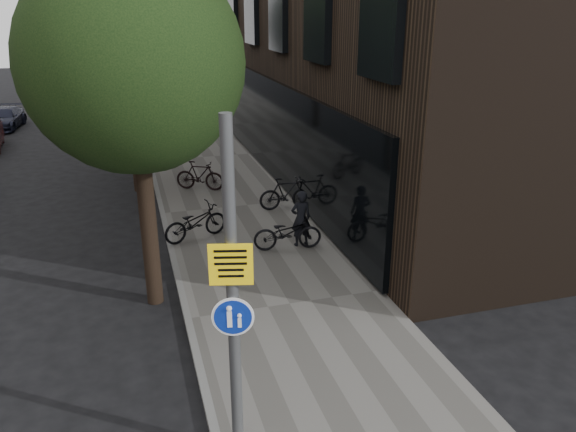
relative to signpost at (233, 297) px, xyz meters
name	(u,v)px	position (x,y,z in m)	size (l,w,h in m)	color
ground	(331,406)	(1.71, 0.57, -2.66)	(120.00, 120.00, 0.00)	black
sidewalk	(232,208)	(1.96, 10.57, -2.60)	(4.50, 60.00, 0.12)	slate
curb_edge	(163,215)	(-0.29, 10.57, -2.59)	(0.15, 60.00, 0.13)	slate
street_tree_near	(137,71)	(-0.82, 5.21, 2.45)	(4.40, 4.40, 7.50)	black
street_tree_mid	(127,44)	(-0.82, 13.71, 2.45)	(5.00, 5.00, 7.80)	black
street_tree_far	(123,32)	(-0.82, 22.71, 2.45)	(5.00, 5.00, 7.80)	black
signpost	(233,297)	(0.00, 0.00, 0.00)	(0.57, 0.17, 5.03)	#595B5E
pedestrian	(301,218)	(3.18, 6.93, -1.75)	(0.57, 0.38, 1.57)	black
parked_bike_facade_near	(287,232)	(2.75, 6.78, -2.05)	(0.64, 1.84, 0.97)	black
parked_bike_facade_far	(286,193)	(3.61, 9.85, -2.01)	(0.50, 1.77, 1.06)	black
parked_bike_curb_near	(195,222)	(0.46, 8.19, -2.04)	(0.67, 1.91, 1.00)	black
parked_bike_curb_far	(200,176)	(1.21, 12.65, -2.01)	(0.50, 1.75, 1.05)	black
parked_car_far	(5,118)	(-7.40, 26.86, -2.11)	(1.55, 3.81, 1.10)	black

